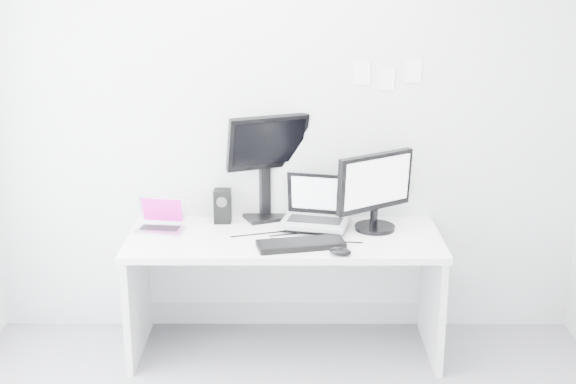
% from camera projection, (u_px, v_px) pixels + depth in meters
% --- Properties ---
extents(back_wall, '(3.60, 0.00, 3.60)m').
position_uv_depth(back_wall, '(285.00, 118.00, 4.61)').
color(back_wall, silver).
rests_on(back_wall, ground).
extents(desk, '(1.80, 0.70, 0.73)m').
position_uv_depth(desk, '(285.00, 294.00, 4.55)').
color(desk, white).
rests_on(desk, ground).
extents(macbook, '(0.30, 0.24, 0.21)m').
position_uv_depth(macbook, '(159.00, 215.00, 4.49)').
color(macbook, silver).
rests_on(macbook, desk).
extents(speaker, '(0.13, 0.13, 0.20)m').
position_uv_depth(speaker, '(223.00, 206.00, 4.66)').
color(speaker, black).
rests_on(speaker, desk).
extents(dell_laptop, '(0.44, 0.38, 0.32)m').
position_uv_depth(dell_laptop, '(315.00, 203.00, 4.51)').
color(dell_laptop, '#A5A7AC').
rests_on(dell_laptop, desk).
extents(rear_monitor, '(0.52, 0.36, 0.67)m').
position_uv_depth(rear_monitor, '(267.00, 166.00, 4.65)').
color(rear_monitor, black).
rests_on(rear_monitor, desk).
extents(samsung_monitor, '(0.56, 0.49, 0.48)m').
position_uv_depth(samsung_monitor, '(376.00, 191.00, 4.49)').
color(samsung_monitor, black).
rests_on(samsung_monitor, desk).
extents(keyboard, '(0.51, 0.27, 0.03)m').
position_uv_depth(keyboard, '(301.00, 244.00, 4.27)').
color(keyboard, black).
rests_on(keyboard, desk).
extents(mouse, '(0.15, 0.12, 0.04)m').
position_uv_depth(mouse, '(340.00, 252.00, 4.15)').
color(mouse, black).
rests_on(mouse, desk).
extents(wall_note_0, '(0.10, 0.00, 0.14)m').
position_uv_depth(wall_note_0, '(362.00, 73.00, 4.52)').
color(wall_note_0, white).
rests_on(wall_note_0, back_wall).
extents(wall_note_1, '(0.09, 0.00, 0.13)m').
position_uv_depth(wall_note_1, '(387.00, 79.00, 4.53)').
color(wall_note_1, white).
rests_on(wall_note_1, back_wall).
extents(wall_note_2, '(0.10, 0.00, 0.14)m').
position_uv_depth(wall_note_2, '(413.00, 71.00, 4.52)').
color(wall_note_2, white).
rests_on(wall_note_2, back_wall).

